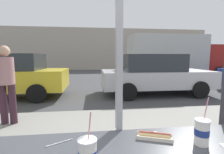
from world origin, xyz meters
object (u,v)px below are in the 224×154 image
hotdog_tray_far (154,136)px  pedestrian (6,80)px  parked_car_yellow (7,75)px  parked_car_silver (154,74)px  box_truck (175,56)px  soda_cup_right (87,153)px  soda_cup_left (202,132)px

hotdog_tray_far → pedestrian: bearing=131.8°
parked_car_yellow → parked_car_silver: 5.72m
hotdog_tray_far → parked_car_silver: parked_car_silver is taller
parked_car_yellow → box_truck: box_truck is taller
pedestrian → parked_car_yellow: bearing=115.8°
parked_car_yellow → pedestrian: bearing=-64.2°
parked_car_yellow → parked_car_silver: bearing=0.0°
hotdog_tray_far → parked_car_silver: (2.10, 5.39, -0.12)m
soda_cup_right → hotdog_tray_far: (0.48, 0.27, -0.06)m
soda_cup_right → hotdog_tray_far: size_ratio=1.19×
parked_car_yellow → box_truck: (8.95, 4.43, 0.77)m
parked_car_silver → soda_cup_right: bearing=-114.5°
parked_car_silver → pedestrian: (-4.30, -2.92, 0.23)m
soda_cup_right → parked_car_yellow: size_ratio=0.07×
box_truck → pedestrian: 10.54m
soda_cup_left → box_truck: bearing=63.1°
hotdog_tray_far → parked_car_silver: bearing=68.8°
box_truck → pedestrian: bearing=-135.7°
soda_cup_left → parked_car_yellow: 6.75m
soda_cup_right → parked_car_yellow: bearing=119.1°
soda_cup_right → hotdog_tray_far: bearing=29.1°
hotdog_tray_far → parked_car_yellow: (-3.62, 5.39, -0.11)m
soda_cup_right → parked_car_yellow: 6.47m
parked_car_yellow → hotdog_tray_far: bearing=-56.1°
pedestrian → parked_car_silver: bearing=34.1°
soda_cup_right → parked_car_silver: size_ratio=0.07×
hotdog_tray_far → parked_car_yellow: 6.49m
soda_cup_right → pedestrian: pedestrian is taller
parked_car_yellow → box_truck: bearing=26.4°
soda_cup_left → parked_car_silver: parked_car_silver is taller
soda_cup_left → parked_car_silver: bearing=71.8°
parked_car_silver → box_truck: box_truck is taller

